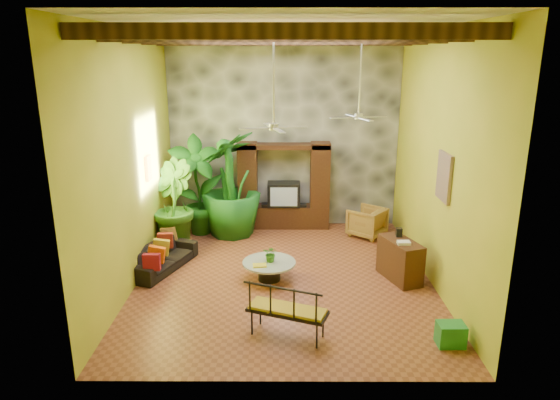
{
  "coord_description": "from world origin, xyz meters",
  "views": [
    {
      "loc": [
        -0.05,
        -9.59,
        4.49
      ],
      "look_at": [
        -0.09,
        0.2,
        1.61
      ],
      "focal_mm": 32.0,
      "sensor_mm": 36.0,
      "label": 1
    }
  ],
  "objects_px": {
    "entertainment_center": "(284,192)",
    "coffee_table": "(269,268)",
    "tall_plant_a": "(197,186)",
    "iron_bench": "(287,308)",
    "tall_plant_c": "(231,184)",
    "sofa": "(162,257)",
    "tall_plant_b": "(172,205)",
    "wicker_armchair": "(367,222)",
    "ceiling_fan_front": "(274,116)",
    "ceiling_fan_back": "(359,107)",
    "green_bin": "(451,334)",
    "side_console": "(400,260)"
  },
  "relations": [
    {
      "from": "tall_plant_a",
      "to": "coffee_table",
      "type": "bearing_deg",
      "value": -55.65
    },
    {
      "from": "wicker_armchair",
      "to": "iron_bench",
      "type": "height_order",
      "value": "iron_bench"
    },
    {
      "from": "coffee_table",
      "to": "green_bin",
      "type": "xyz_separation_m",
      "value": [
        2.96,
        -2.4,
        -0.07
      ]
    },
    {
      "from": "entertainment_center",
      "to": "tall_plant_c",
      "type": "height_order",
      "value": "tall_plant_c"
    },
    {
      "from": "entertainment_center",
      "to": "tall_plant_c",
      "type": "distance_m",
      "value": 1.5
    },
    {
      "from": "wicker_armchair",
      "to": "tall_plant_b",
      "type": "bearing_deg",
      "value": -42.32
    },
    {
      "from": "sofa",
      "to": "tall_plant_a",
      "type": "distance_m",
      "value": 2.48
    },
    {
      "from": "tall_plant_a",
      "to": "tall_plant_c",
      "type": "bearing_deg",
      "value": -3.17
    },
    {
      "from": "sofa",
      "to": "coffee_table",
      "type": "bearing_deg",
      "value": -81.88
    },
    {
      "from": "tall_plant_b",
      "to": "iron_bench",
      "type": "relative_size",
      "value": 1.53
    },
    {
      "from": "side_console",
      "to": "entertainment_center",
      "type": "bearing_deg",
      "value": 106.31
    },
    {
      "from": "wicker_armchair",
      "to": "tall_plant_c",
      "type": "relative_size",
      "value": 0.31
    },
    {
      "from": "ceiling_fan_front",
      "to": "side_console",
      "type": "bearing_deg",
      "value": 6.39
    },
    {
      "from": "sofa",
      "to": "coffee_table",
      "type": "xyz_separation_m",
      "value": [
        2.34,
        -0.54,
        -0.01
      ]
    },
    {
      "from": "tall_plant_c",
      "to": "green_bin",
      "type": "bearing_deg",
      "value": -52.07
    },
    {
      "from": "wicker_armchair",
      "to": "side_console",
      "type": "bearing_deg",
      "value": 44.23
    },
    {
      "from": "sofa",
      "to": "iron_bench",
      "type": "xyz_separation_m",
      "value": [
        2.69,
        -2.76,
        0.28
      ]
    },
    {
      "from": "ceiling_fan_front",
      "to": "entertainment_center",
      "type": "bearing_deg",
      "value": 86.76
    },
    {
      "from": "entertainment_center",
      "to": "coffee_table",
      "type": "distance_m",
      "value": 3.38
    },
    {
      "from": "iron_bench",
      "to": "tall_plant_c",
      "type": "bearing_deg",
      "value": 126.58
    },
    {
      "from": "ceiling_fan_back",
      "to": "side_console",
      "type": "xyz_separation_m",
      "value": [
        0.78,
        -1.31,
        -2.98
      ]
    },
    {
      "from": "tall_plant_a",
      "to": "green_bin",
      "type": "xyz_separation_m",
      "value": [
        4.85,
        -5.16,
        -1.09
      ]
    },
    {
      "from": "tall_plant_c",
      "to": "side_console",
      "type": "bearing_deg",
      "value": -35.69
    },
    {
      "from": "entertainment_center",
      "to": "tall_plant_b",
      "type": "bearing_deg",
      "value": -150.9
    },
    {
      "from": "wicker_armchair",
      "to": "tall_plant_a",
      "type": "relative_size",
      "value": 0.32
    },
    {
      "from": "tall_plant_a",
      "to": "side_console",
      "type": "relative_size",
      "value": 2.41
    },
    {
      "from": "ceiling_fan_front",
      "to": "tall_plant_c",
      "type": "xyz_separation_m",
      "value": [
        -1.13,
        2.96,
        -2.06
      ]
    },
    {
      "from": "ceiling_fan_back",
      "to": "green_bin",
      "type": "xyz_separation_m",
      "value": [
        1.05,
        -3.75,
        -3.21
      ]
    },
    {
      "from": "sofa",
      "to": "tall_plant_b",
      "type": "distance_m",
      "value": 1.5
    },
    {
      "from": "tall_plant_c",
      "to": "green_bin",
      "type": "relative_size",
      "value": 6.26
    },
    {
      "from": "ceiling_fan_front",
      "to": "side_console",
      "type": "height_order",
      "value": "ceiling_fan_front"
    },
    {
      "from": "coffee_table",
      "to": "green_bin",
      "type": "height_order",
      "value": "coffee_table"
    },
    {
      "from": "entertainment_center",
      "to": "green_bin",
      "type": "relative_size",
      "value": 5.6
    },
    {
      "from": "ceiling_fan_back",
      "to": "tall_plant_c",
      "type": "bearing_deg",
      "value": 155.19
    },
    {
      "from": "ceiling_fan_back",
      "to": "iron_bench",
      "type": "height_order",
      "value": "ceiling_fan_back"
    },
    {
      "from": "wicker_armchair",
      "to": "ceiling_fan_front",
      "type": "bearing_deg",
      "value": -0.82
    },
    {
      "from": "ceiling_fan_back",
      "to": "tall_plant_a",
      "type": "distance_m",
      "value": 4.57
    },
    {
      "from": "ceiling_fan_front",
      "to": "coffee_table",
      "type": "relative_size",
      "value": 1.7
    },
    {
      "from": "side_console",
      "to": "wicker_armchair",
      "type": "bearing_deg",
      "value": 75.91
    },
    {
      "from": "sofa",
      "to": "tall_plant_c",
      "type": "distance_m",
      "value": 2.76
    },
    {
      "from": "sofa",
      "to": "tall_plant_a",
      "type": "height_order",
      "value": "tall_plant_a"
    },
    {
      "from": "tall_plant_b",
      "to": "tall_plant_c",
      "type": "bearing_deg",
      "value": 34.2
    },
    {
      "from": "iron_bench",
      "to": "tall_plant_a",
      "type": "bearing_deg",
      "value": 135.21
    },
    {
      "from": "sofa",
      "to": "tall_plant_b",
      "type": "relative_size",
      "value": 0.87
    },
    {
      "from": "tall_plant_a",
      "to": "wicker_armchair",
      "type": "bearing_deg",
      "value": -2.15
    },
    {
      "from": "tall_plant_b",
      "to": "coffee_table",
      "type": "relative_size",
      "value": 1.94
    },
    {
      "from": "sofa",
      "to": "wicker_armchair",
      "type": "relative_size",
      "value": 2.24
    },
    {
      "from": "sofa",
      "to": "tall_plant_c",
      "type": "xyz_separation_m",
      "value": [
        1.32,
        2.17,
        1.07
      ]
    },
    {
      "from": "tall_plant_b",
      "to": "coffee_table",
      "type": "bearing_deg",
      "value": -37.84
    },
    {
      "from": "iron_bench",
      "to": "coffee_table",
      "type": "bearing_deg",
      "value": 120.02
    }
  ]
}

